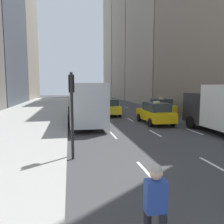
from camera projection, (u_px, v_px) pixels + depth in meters
name	position (u px, v px, depth m)	size (l,w,h in m)	color
sidewalk_left	(33.00, 112.00, 25.04)	(8.00, 66.00, 0.15)	#9E9E99
lane_markings	(122.00, 115.00, 22.97)	(5.72, 56.00, 0.01)	white
building_row_right	(146.00, 19.00, 42.12)	(6.00, 75.15, 36.70)	gray
taxi_lead	(160.00, 107.00, 23.61)	(2.02, 4.40, 1.87)	yellow
taxi_second	(100.00, 103.00, 29.23)	(2.02, 4.40, 1.87)	yellow
taxi_third	(155.00, 113.00, 17.76)	(2.02, 4.40, 1.87)	yellow
taxi_fourth	(109.00, 107.00, 22.90)	(2.02, 4.40, 1.87)	yellow
city_bus	(84.00, 101.00, 19.17)	(2.80, 11.61, 3.25)	#B7BCC1
skateboarder	(155.00, 208.00, 3.71)	(0.36, 0.80, 1.75)	brown
traffic_light_pole	(72.00, 102.00, 8.98)	(0.24, 0.42, 3.60)	black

